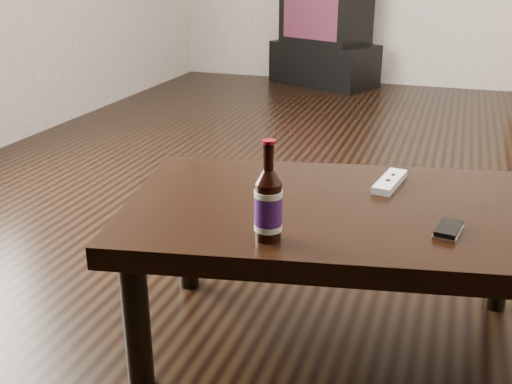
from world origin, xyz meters
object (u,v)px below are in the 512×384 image
(beer_bottle, at_px, (268,205))
(phone, at_px, (449,230))
(tv, at_px, (326,12))
(coffee_table, at_px, (342,224))
(remote, at_px, (390,182))
(tv_stand, at_px, (324,64))

(beer_bottle, height_order, phone, beer_bottle)
(tv, xyz_separation_m, coffee_table, (0.89, -3.75, -0.24))
(tv, xyz_separation_m, phone, (1.17, -3.84, -0.17))
(coffee_table, relative_size, phone, 11.37)
(tv, relative_size, coffee_table, 0.64)
(beer_bottle, relative_size, phone, 2.15)
(tv, relative_size, beer_bottle, 3.36)
(tv, height_order, remote, tv)
(beer_bottle, bearing_deg, tv_stand, 100.79)
(tv, bearing_deg, coffee_table, -51.62)
(tv, height_order, phone, tv)
(coffee_table, height_order, beer_bottle, beer_bottle)
(coffee_table, bearing_deg, remote, 62.40)
(remote, bearing_deg, beer_bottle, -107.51)
(coffee_table, height_order, phone, phone)
(tv, distance_m, beer_bottle, 4.08)
(tv_stand, height_order, phone, phone)
(coffee_table, xyz_separation_m, remote, (0.10, 0.19, 0.07))
(tv_stand, height_order, tv, tv)
(coffee_table, xyz_separation_m, beer_bottle, (-0.13, -0.26, 0.14))
(tv_stand, distance_m, coffee_table, 3.86)
(tv_stand, bearing_deg, tv, -90.00)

